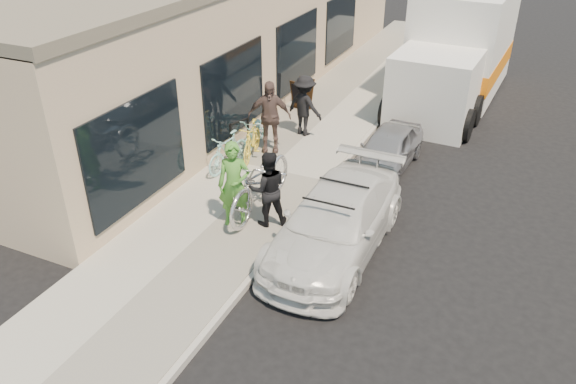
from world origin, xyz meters
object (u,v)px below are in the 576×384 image
(cruiser_bike_b, at_px, (255,131))
(bystander_b, at_px, (269,117))
(man_standing, at_px, (268,189))
(sandwich_board, at_px, (302,94))
(sedan_silver, at_px, (388,149))
(tandem_bike, at_px, (262,181))
(cruiser_bike_c, at_px, (252,140))
(bike_rack, at_px, (240,133))
(woman_rider, at_px, (234,185))
(moving_truck, at_px, (457,52))
(cruiser_bike_a, at_px, (228,152))
(bystander_a, at_px, (305,106))
(sedan_white, at_px, (336,221))

(cruiser_bike_b, distance_m, bystander_b, 0.66)
(man_standing, height_order, cruiser_bike_b, man_standing)
(sandwich_board, bearing_deg, bystander_b, -71.16)
(sedan_silver, height_order, bystander_b, bystander_b)
(tandem_bike, distance_m, cruiser_bike_c, 2.58)
(bike_rack, distance_m, cruiser_bike_c, 0.43)
(sedan_silver, distance_m, tandem_bike, 3.82)
(woman_rider, bearing_deg, cruiser_bike_c, 89.78)
(sandwich_board, bearing_deg, cruiser_bike_c, -75.83)
(moving_truck, bearing_deg, woman_rider, -101.94)
(cruiser_bike_c, bearing_deg, bystander_b, 55.13)
(cruiser_bike_a, bearing_deg, bystander_a, 79.70)
(bike_rack, relative_size, moving_truck, 0.13)
(tandem_bike, height_order, man_standing, man_standing)
(sandwich_board, xyz_separation_m, cruiser_bike_b, (0.00, -3.08, -0.02))
(sandwich_board, height_order, man_standing, man_standing)
(cruiser_bike_b, bearing_deg, cruiser_bike_c, -80.75)
(man_standing, xyz_separation_m, cruiser_bike_c, (-1.76, 2.62, -0.34))
(bystander_a, bearing_deg, cruiser_bike_a, 87.46)
(moving_truck, distance_m, man_standing, 9.91)
(tandem_bike, relative_size, man_standing, 1.61)
(cruiser_bike_b, bearing_deg, moving_truck, 48.22)
(tandem_bike, bearing_deg, sedan_white, -16.40)
(cruiser_bike_c, bearing_deg, tandem_bike, -70.54)
(moving_truck, bearing_deg, sedan_white, -90.15)
(man_standing, bearing_deg, tandem_bike, -86.32)
(tandem_bike, height_order, bystander_a, bystander_a)
(moving_truck, relative_size, cruiser_bike_c, 4.53)
(tandem_bike, height_order, bystander_b, bystander_b)
(bike_rack, height_order, tandem_bike, tandem_bike)
(cruiser_bike_c, xyz_separation_m, bystander_a, (0.63, 1.91, 0.37))
(tandem_bike, xyz_separation_m, cruiser_bike_a, (-1.61, 1.36, -0.22))
(sedan_silver, relative_size, moving_truck, 0.43)
(sandwich_board, xyz_separation_m, moving_truck, (3.96, 3.40, 0.90))
(woman_rider, xyz_separation_m, bystander_a, (-0.53, 4.82, -0.08))
(tandem_bike, height_order, cruiser_bike_c, tandem_bike)
(bike_rack, height_order, cruiser_bike_a, cruiser_bike_a)
(sedan_silver, distance_m, moving_truck, 6.01)
(moving_truck, bearing_deg, man_standing, -98.99)
(woman_rider, relative_size, bystander_b, 0.97)
(bystander_b, bearing_deg, sedan_silver, -11.75)
(cruiser_bike_b, bearing_deg, man_standing, -68.87)
(sedan_silver, relative_size, tandem_bike, 1.15)
(bike_rack, xyz_separation_m, cruiser_bike_a, (0.19, -0.92, -0.08))
(cruiser_bike_c, bearing_deg, man_standing, -69.25)
(cruiser_bike_a, bearing_deg, bike_rack, 108.61)
(tandem_bike, xyz_separation_m, cruiser_bike_b, (-1.60, 2.76, -0.24))
(woman_rider, relative_size, cruiser_bike_a, 1.18)
(cruiser_bike_a, bearing_deg, cruiser_bike_c, 81.69)
(sedan_silver, bearing_deg, tandem_bike, -116.20)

